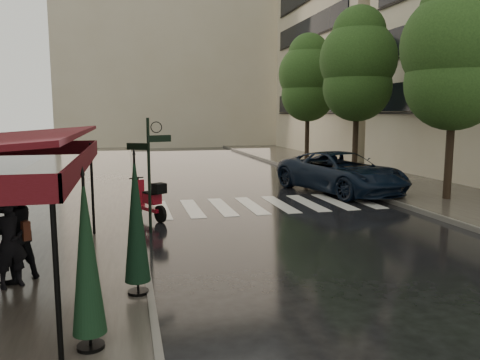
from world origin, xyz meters
name	(u,v)px	position (x,y,z in m)	size (l,w,h in m)	color
ground	(214,263)	(0.00, 0.00, 0.00)	(120.00, 120.00, 0.00)	black
sidewalk_near	(64,186)	(-4.50, 12.00, 0.06)	(6.00, 60.00, 0.12)	#38332D
sidewalk_far	(367,175)	(10.25, 12.00, 0.06)	(5.50, 60.00, 0.12)	#38332D
curb_near	(135,183)	(-1.45, 12.00, 0.07)	(0.12, 60.00, 0.16)	#595651
curb_far	(317,177)	(7.45, 12.00, 0.07)	(0.12, 60.00, 0.16)	#595651
crosswalk	(266,205)	(2.98, 6.00, 0.01)	(7.85, 3.20, 0.01)	silver
signpost	(149,166)	(-1.19, 3.00, 1.83)	(1.17, 0.29, 3.10)	black
haussmann_far	(355,38)	(16.50, 26.00, 9.25)	(8.00, 16.00, 18.50)	#BAAC8E
backdrop_building	(173,44)	(3.00, 38.00, 10.00)	(22.00, 6.00, 20.00)	#BAAC8E
tree_near	(456,53)	(9.60, 5.00, 5.32)	(3.80, 3.80, 7.99)	black
tree_mid	(358,65)	(9.50, 12.00, 5.59)	(3.80, 3.80, 8.34)	black
tree_far	(308,78)	(9.70, 19.00, 5.46)	(3.80, 3.80, 8.16)	black
pedestrian_with_umbrella	(7,198)	(-3.83, -0.81, 1.74)	(1.32, 1.33, 2.43)	black
pedestrian_terrace	(11,232)	(-3.86, -0.54, 1.06)	(0.91, 0.71, 1.88)	black
scooter	(149,201)	(-1.15, 4.66, 0.57)	(1.08, 1.68, 1.23)	black
parked_car	(341,172)	(6.75, 7.86, 0.83)	(2.76, 5.98, 1.66)	black
parasol_front	(136,218)	(-1.65, -1.67, 1.44)	(0.44, 0.44, 2.46)	black
parasol_back	(87,255)	(-2.31, -3.48, 1.39)	(0.44, 0.44, 2.37)	black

